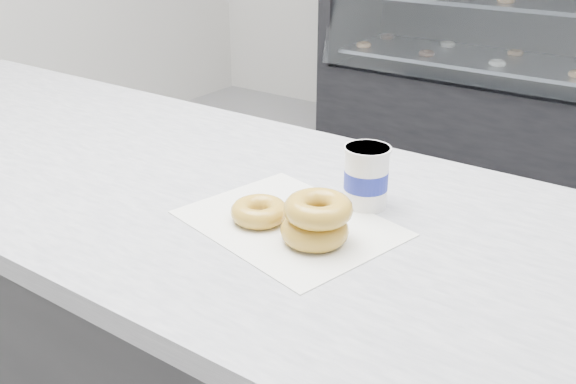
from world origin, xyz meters
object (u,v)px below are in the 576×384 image
Objects in this scene: donut_single at (259,211)px; coffee_cup at (366,176)px; counter at (198,361)px; display_case at (542,83)px; donut_stack at (316,220)px.

coffee_cup reaches higher than donut_single.
coffee_cup is at bearing 14.97° from counter.
counter is at bearing -90.00° from display_case.
counter is 0.62m from coffee_cup.
counter is 31.83× the size of donut_single.
donut_stack is at bearing -11.12° from counter.
counter is at bearing 164.62° from donut_single.
coffee_cup reaches higher than counter.
donut_stack is (0.12, -0.00, 0.02)m from donut_single.
donut_single is 0.88× the size of coffee_cup.
display_case is 24.96× the size of donut_single.
coffee_cup is (-0.00, 0.16, 0.02)m from donut_stack.
donut_stack is (0.35, -0.07, 0.49)m from counter.
coffee_cup is (0.35, -2.63, 0.46)m from display_case.
display_case reaches higher than donut_stack.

